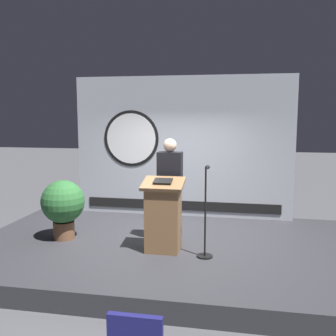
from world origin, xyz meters
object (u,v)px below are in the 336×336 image
speaker_person (170,189)px  potted_plant (63,204)px  microphone_stand (205,226)px  podium (163,216)px

speaker_person → potted_plant: 1.85m
microphone_stand → potted_plant: size_ratio=1.35×
podium → microphone_stand: size_ratio=0.84×
podium → potted_plant: size_ratio=1.13×
podium → potted_plant: 1.82m
speaker_person → microphone_stand: bearing=-42.1°
podium → microphone_stand: 0.68m
microphone_stand → potted_plant: microphone_stand is taller
speaker_person → potted_plant: speaker_person is taller
microphone_stand → potted_plant: 2.50m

